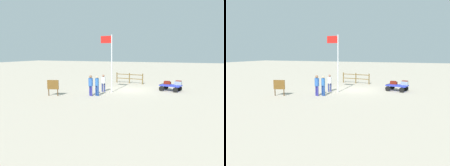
{
  "view_description": "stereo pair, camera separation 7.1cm",
  "coord_description": "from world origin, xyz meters",
  "views": [
    {
      "loc": [
        -5.71,
        19.66,
        3.54
      ],
      "look_at": [
        -0.53,
        6.0,
        1.48
      ],
      "focal_mm": 34.71,
      "sensor_mm": 36.0,
      "label": 1
    },
    {
      "loc": [
        -5.78,
        19.64,
        3.54
      ],
      "look_at": [
        -0.53,
        6.0,
        1.48
      ],
      "focal_mm": 34.71,
      "sensor_mm": 36.0,
      "label": 2
    }
  ],
  "objects": [
    {
      "name": "ground_plane",
      "position": [
        0.0,
        0.0,
        0.0
      ],
      "size": [
        120.0,
        120.0,
        0.0
      ],
      "primitive_type": "plane",
      "color": "#B8AB97"
    },
    {
      "name": "flagpole",
      "position": [
        1.26,
        1.74,
        3.11
      ],
      "size": [
        1.09,
        0.1,
        5.08
      ],
      "color": "silver",
      "rests_on": "ground"
    },
    {
      "name": "signboard",
      "position": [
        5.04,
        4.99,
        0.84
      ],
      "size": [
        0.95,
        0.28,
        1.31
      ],
      "color": "#4C3319",
      "rests_on": "ground"
    },
    {
      "name": "suitcase_olive",
      "position": [
        -4.43,
        -1.16,
        0.76
      ],
      "size": [
        0.55,
        0.42,
        0.38
      ],
      "color": "maroon",
      "rests_on": "luggage_cart"
    },
    {
      "name": "wooden_fence",
      "position": [
        1.22,
        -4.28,
        0.68
      ],
      "size": [
        3.32,
        0.54,
        1.2
      ],
      "color": "brown",
      "rests_on": "ground"
    },
    {
      "name": "worker_supervisor",
      "position": [
        2.13,
        3.92,
        1.02
      ],
      "size": [
        0.49,
        0.49,
        1.71
      ],
      "color": "navy",
      "rests_on": "ground"
    },
    {
      "name": "suitcase_dark",
      "position": [
        -4.42,
        -1.0,
        0.73
      ],
      "size": [
        0.66,
        0.46,
        0.33
      ],
      "color": "#86959C",
      "rests_on": "luggage_cart"
    },
    {
      "name": "luggage_cart",
      "position": [
        -3.74,
        -0.78,
        0.42
      ],
      "size": [
        2.08,
        1.63,
        0.57
      ],
      "color": "#2A36C4",
      "rests_on": "ground"
    },
    {
      "name": "worker_trailing",
      "position": [
        1.65,
        3.71,
        0.93
      ],
      "size": [
        0.38,
        0.38,
        1.65
      ],
      "color": "navy",
      "rests_on": "ground"
    },
    {
      "name": "worker_lead",
      "position": [
        1.91,
        1.77,
        0.92
      ],
      "size": [
        0.53,
        0.53,
        1.56
      ],
      "color": "navy",
      "rests_on": "ground"
    },
    {
      "name": "suitcase_maroon",
      "position": [
        -3.42,
        -1.2,
        0.69
      ],
      "size": [
        0.68,
        0.43,
        0.24
      ],
      "color": "maroon",
      "rests_on": "luggage_cart"
    },
    {
      "name": "suitcase_tan",
      "position": [
        -3.36,
        -1.34,
        0.71
      ],
      "size": [
        0.53,
        0.39,
        0.28
      ],
      "color": "maroon",
      "rests_on": "luggage_cart"
    }
  ]
}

